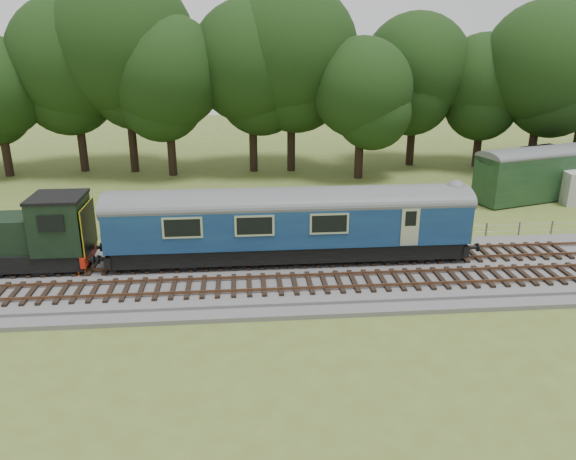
{
  "coord_description": "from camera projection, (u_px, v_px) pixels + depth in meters",
  "views": [
    {
      "loc": [
        -0.28,
        -25.32,
        11.37
      ],
      "look_at": [
        2.07,
        1.4,
        2.0
      ],
      "focal_mm": 35.0,
      "sensor_mm": 36.0,
      "label": 1
    }
  ],
  "objects": [
    {
      "name": "tree_line",
      "position": [
        243.0,
        174.0,
        48.28
      ],
      "size": [
        70.0,
        8.0,
        18.0
      ],
      "primitive_type": null,
      "color": "black",
      "rests_on": "ground"
    },
    {
      "name": "parked_coach",
      "position": [
        565.0,
        168.0,
        41.14
      ],
      "size": [
        14.84,
        6.78,
        3.77
      ],
      "rotation": [
        0.0,
        0.0,
        0.3
      ],
      "color": "#16311B",
      "rests_on": "ground"
    },
    {
      "name": "fence",
      "position": [
        247.0,
        246.0,
        31.82
      ],
      "size": [
        64.0,
        0.12,
        1.0
      ],
      "primitive_type": null,
      "color": "#6B6054",
      "rests_on": "ground"
    },
    {
      "name": "track_south",
      "position": [
        249.0,
        285.0,
        25.95
      ],
      "size": [
        67.2,
        2.4,
        0.21
      ],
      "color": "black",
      "rests_on": "ballast"
    },
    {
      "name": "ground",
      "position": [
        249.0,
        279.0,
        27.59
      ],
      "size": [
        120.0,
        120.0,
        0.0
      ],
      "primitive_type": "plane",
      "color": "#556726",
      "rests_on": "ground"
    },
    {
      "name": "dmu_railcar",
      "position": [
        290.0,
        219.0,
        28.22
      ],
      "size": [
        18.05,
        2.86,
        3.88
      ],
      "color": "black",
      "rests_on": "ground"
    },
    {
      "name": "track_north",
      "position": [
        248.0,
        260.0,
        28.77
      ],
      "size": [
        67.2,
        2.4,
        0.21
      ],
      "color": "black",
      "rests_on": "ballast"
    },
    {
      "name": "shed",
      "position": [
        550.0,
        166.0,
        44.94
      ],
      "size": [
        4.49,
        4.49,
        2.81
      ],
      "rotation": [
        0.0,
        0.0,
        0.39
      ],
      "color": "#16311B",
      "rests_on": "ground"
    },
    {
      "name": "shunter_loco",
      "position": [
        5.0,
        239.0,
        27.28
      ],
      "size": [
        8.92,
        2.6,
        3.38
      ],
      "color": "black",
      "rests_on": "ground"
    },
    {
      "name": "worker",
      "position": [
        80.0,
        258.0,
        26.87
      ],
      "size": [
        0.73,
        0.57,
        1.76
      ],
      "primitive_type": "imported",
      "rotation": [
        0.0,
        0.0,
        0.26
      ],
      "color": "#EA570C",
      "rests_on": "ballast"
    },
    {
      "name": "ballast",
      "position": [
        249.0,
        276.0,
        27.53
      ],
      "size": [
        70.0,
        7.0,
        0.35
      ],
      "primitive_type": "cube",
      "color": "#4C4C4F",
      "rests_on": "ground"
    }
  ]
}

